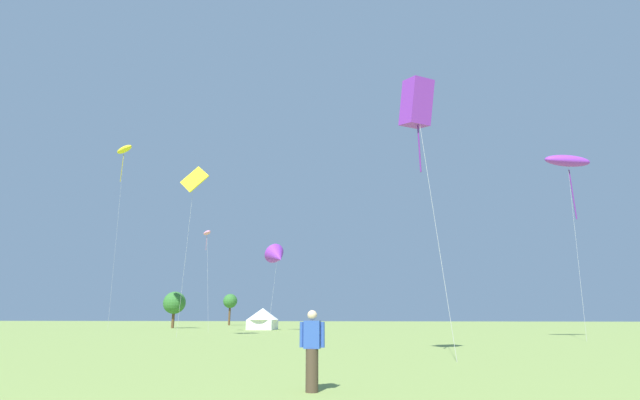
{
  "coord_description": "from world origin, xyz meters",
  "views": [
    {
      "loc": [
        5.68,
        -2.49,
        1.56
      ],
      "look_at": [
        0.0,
        32.0,
        11.09
      ],
      "focal_mm": 24.3,
      "sensor_mm": 36.0,
      "label": 1
    }
  ],
  "objects": [
    {
      "name": "tree_distant_right",
      "position": [
        -28.81,
        88.31,
        4.94
      ],
      "size": [
        2.98,
        2.98,
        6.52
      ],
      "color": "brown",
      "rests_on": "ground"
    },
    {
      "name": "kite_purple_box",
      "position": [
        7.13,
        16.01,
        11.08
      ],
      "size": [
        1.72,
        2.19,
        12.26
      ],
      "color": "purple",
      "rests_on": "ground"
    },
    {
      "name": "person_spectator",
      "position": [
        3.85,
        7.5,
        0.85
      ],
      "size": [
        0.57,
        0.28,
        1.73
      ],
      "color": "#473828",
      "rests_on": "ground"
    },
    {
      "name": "kite_yellow_diamond",
      "position": [
        -11.5,
        32.22,
        13.55
      ],
      "size": [
        3.07,
        1.43,
        15.04
      ],
      "color": "yellow",
      "rests_on": "ground"
    },
    {
      "name": "kite_purple_parafoil",
      "position": [
        20.28,
        33.7,
        13.95
      ],
      "size": [
        4.38,
        3.88,
        14.7
      ],
      "color": "purple",
      "rests_on": "ground"
    },
    {
      "name": "kite_pink_parafoil",
      "position": [
        -15.87,
        45.41,
        11.31
      ],
      "size": [
        2.98,
        3.53,
        11.66
      ],
      "color": "pink",
      "rests_on": "ground"
    },
    {
      "name": "kite_yellow_parafoil",
      "position": [
        -28.94,
        46.56,
        23.26
      ],
      "size": [
        3.72,
        3.05,
        23.97
      ],
      "color": "yellow",
      "rests_on": "ground"
    },
    {
      "name": "festival_tent_left",
      "position": [
        -11.78,
        55.9,
        1.56
      ],
      "size": [
        4.33,
        4.33,
        2.81
      ],
      "color": "white",
      "rests_on": "ground"
    },
    {
      "name": "tree_distant_left",
      "position": [
        -28.15,
        62.48,
        3.8
      ],
      "size": [
        3.42,
        3.42,
        5.54
      ],
      "color": "brown",
      "rests_on": "ground"
    },
    {
      "name": "kite_purple_delta",
      "position": [
        -8.88,
        51.94,
        9.23
      ],
      "size": [
        4.19,
        4.23,
        10.95
      ],
      "color": "purple",
      "rests_on": "ground"
    }
  ]
}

